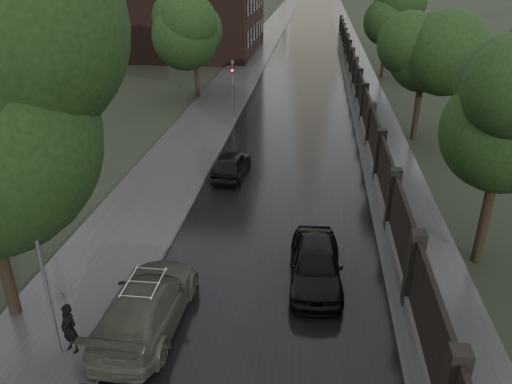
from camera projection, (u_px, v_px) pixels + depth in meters
The scene contains 11 objects.
fence_right at pixel (357, 85), 39.92m from camera, with size 0.45×75.72×2.70m.
tree_left_far at pixel (194, 30), 37.67m from camera, with size 4.25×4.25×7.39m.
tree_right_a at pixel (504, 132), 16.33m from camera, with size 4.08×4.08×7.01m.
tree_right_b at pixel (424, 57), 28.93m from camera, with size 4.08×4.08×7.01m.
tree_right_c at pixel (387, 22), 45.13m from camera, with size 4.08×4.08×7.01m.
lamp_post at pixel (44, 277), 12.83m from camera, with size 0.25×0.12×5.11m.
traffic_light at pixel (233, 84), 33.97m from camera, with size 0.16×0.32×4.00m.
volga_sedan at pixel (146, 305), 14.85m from camera, with size 2.14×5.26×1.53m, color #3D4234.
hatchback_left at pixel (231, 164), 25.36m from camera, with size 1.53×3.80×1.30m, color black.
car_right_near at pixel (316, 264), 16.89m from camera, with size 1.74×4.34×1.48m, color black.
pedestrian_umbrella at pixel (64, 304), 13.31m from camera, with size 1.15×1.16×2.36m.
Camera 1 is at (1.28, -8.48, 10.08)m, focal length 35.00 mm.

